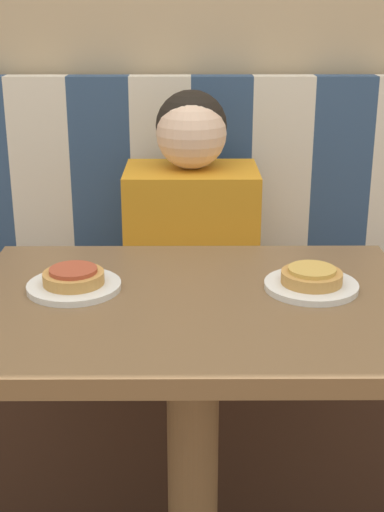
# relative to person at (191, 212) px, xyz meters

# --- Properties ---
(booth_seat) EXTENTS (1.36, 0.54, 0.49)m
(booth_seat) POSITION_rel_person_xyz_m (0.00, -0.00, -0.52)
(booth_seat) COLOR #382319
(booth_seat) RESTS_ON ground_plane
(booth_backrest) EXTENTS (1.36, 0.06, 0.59)m
(booth_backrest) POSITION_rel_person_xyz_m (-0.00, 0.23, 0.03)
(booth_backrest) COLOR navy
(booth_backrest) RESTS_ON booth_seat
(dining_table) EXTENTS (0.82, 0.59, 0.77)m
(dining_table) POSITION_rel_person_xyz_m (0.00, -0.59, -0.13)
(dining_table) COLOR brown
(dining_table) RESTS_ON ground_plane
(person) EXTENTS (0.34, 0.24, 0.58)m
(person) POSITION_rel_person_xyz_m (0.00, 0.00, 0.00)
(person) COLOR orange
(person) RESTS_ON booth_seat
(plate_left) EXTENTS (0.18, 0.18, 0.01)m
(plate_left) POSITION_rel_person_xyz_m (-0.22, -0.54, 0.01)
(plate_left) COLOR white
(plate_left) RESTS_ON dining_table
(plate_right) EXTENTS (0.18, 0.18, 0.01)m
(plate_right) POSITION_rel_person_xyz_m (0.22, -0.54, 0.01)
(plate_right) COLOR white
(plate_right) RESTS_ON dining_table
(pizza_left) EXTENTS (0.11, 0.11, 0.03)m
(pizza_left) POSITION_rel_person_xyz_m (-0.22, -0.54, 0.03)
(pizza_left) COLOR #C68E47
(pizza_left) RESTS_ON plate_left
(pizza_right) EXTENTS (0.11, 0.11, 0.03)m
(pizza_right) POSITION_rel_person_xyz_m (0.22, -0.54, 0.03)
(pizza_right) COLOR #C68E47
(pizza_right) RESTS_ON plate_right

